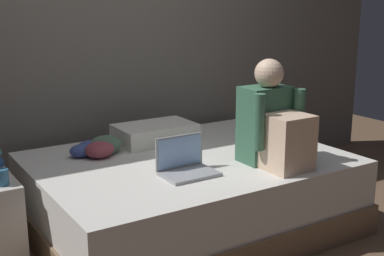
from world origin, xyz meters
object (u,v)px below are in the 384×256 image
at_px(mug, 2,177).
at_px(pillow, 155,133).
at_px(clothes_pile, 98,147).
at_px(bed, 188,193).
at_px(laptop, 185,165).
at_px(person_sitting, 274,125).

bearing_deg(mug, pillow, 19.91).
height_order(pillow, clothes_pile, pillow).
bearing_deg(bed, laptop, -124.62).
height_order(pillow, mug, pillow).
bearing_deg(pillow, bed, -89.85).
distance_m(bed, clothes_pile, 0.67).
height_order(bed, pillow, pillow).
xyz_separation_m(person_sitting, laptop, (-0.56, 0.13, -0.20)).
relative_size(person_sitting, pillow, 1.17).
xyz_separation_m(pillow, mug, (-1.17, -0.42, 0.01)).
height_order(person_sitting, pillow, person_sitting).
bearing_deg(person_sitting, clothes_pile, 137.86).
height_order(laptop, pillow, laptop).
relative_size(bed, pillow, 3.57).
height_order(bed, laptop, laptop).
relative_size(mug, clothes_pile, 0.25).
bearing_deg(bed, mug, 178.69).
distance_m(bed, laptop, 0.46).
xyz_separation_m(bed, laptop, (-0.19, -0.28, 0.31)).
xyz_separation_m(person_sitting, clothes_pile, (-0.85, 0.77, -0.20)).
height_order(person_sitting, mug, person_sitting).
distance_m(laptop, clothes_pile, 0.70).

